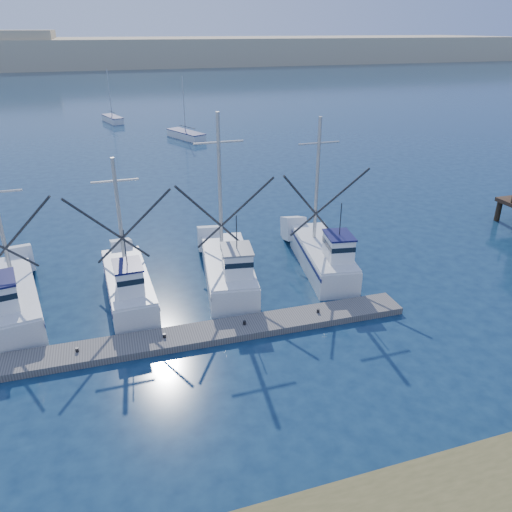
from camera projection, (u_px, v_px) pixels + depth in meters
The scene contains 6 objects.
ground at pixel (397, 385), 21.36m from camera, with size 500.00×500.00×0.00m, color #0D223A.
floating_dock at pixel (144, 344), 23.81m from camera, with size 27.01×1.80×0.36m, color slate.
dune_ridge at pixel (110, 52), 200.68m from camera, with size 360.00×60.00×10.00m, color tan.
trawler_fleet at pixel (131, 283), 27.77m from camera, with size 26.42×8.68×9.78m.
sailboat_near at pixel (186, 135), 68.41m from camera, with size 4.42×7.06×8.10m.
sailboat_far at pixel (113, 119), 80.12m from camera, with size 3.17×6.07×8.10m.
Camera 1 is at (-11.05, -14.38, 13.95)m, focal length 35.00 mm.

